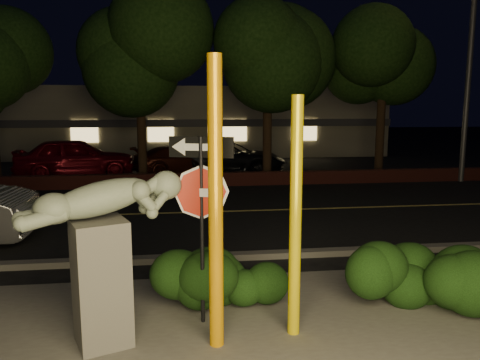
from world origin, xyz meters
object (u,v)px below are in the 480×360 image
streetlight (468,20)px  parked_car_darkred (182,160)px  sculpture (102,242)px  yellow_pole_right (295,219)px  yellow_pole_left (216,207)px  parked_car_dark (231,158)px  parked_car_red (76,157)px  signpost (201,193)px

streetlight → parked_car_darkred: (-10.63, 3.65, -5.47)m
sculpture → streetlight: streetlight is taller
yellow_pole_right → yellow_pole_left: bearing=-170.5°
parked_car_darkred → parked_car_dark: size_ratio=0.88×
yellow_pole_right → parked_car_red: (-5.73, 14.54, -0.73)m
streetlight → parked_car_dark: size_ratio=2.12×
signpost → parked_car_red: (-4.57, 14.07, -1.00)m
yellow_pole_left → streetlight: (10.32, 11.38, 4.32)m
signpost → parked_car_darkred: bearing=109.5°
parked_car_red → parked_car_dark: size_ratio=0.99×
yellow_pole_left → parked_car_dark: size_ratio=0.73×
yellow_pole_right → parked_car_red: 15.64m
yellow_pole_right → signpost: yellow_pole_right is taller
parked_car_darkred → parked_car_dark: bearing=-107.8°
parked_car_dark → yellow_pole_left: bearing=-171.4°
yellow_pole_right → parked_car_red: bearing=111.5°
parked_car_darkred → parked_car_dark: parked_car_dark is taller
yellow_pole_right → parked_car_darkred: (-1.32, 14.86, -0.93)m
yellow_pole_right → parked_car_darkred: yellow_pole_right is taller
streetlight → yellow_pole_right: bearing=-141.1°
yellow_pole_left → signpost: bearing=102.1°
yellow_pole_right → signpost: (-1.16, 0.47, 0.28)m
streetlight → parked_car_dark: 10.70m
yellow_pole_right → sculpture: 2.40m
parked_car_dark → yellow_pole_right: bearing=-167.6°
signpost → parked_car_darkred: signpost is taller
yellow_pole_left → parked_car_dark: (1.84, 15.00, -1.10)m
yellow_pole_left → signpost: (-0.14, 0.64, 0.05)m
yellow_pole_left → parked_car_darkred: yellow_pole_left is taller
parked_car_darkred → parked_car_dark: (2.14, -0.03, 0.06)m
signpost → parked_car_dark: (1.97, 14.36, -1.15)m
yellow_pole_right → sculpture: size_ratio=1.45×
yellow_pole_left → sculpture: (-1.36, 0.24, -0.45)m
yellow_pole_right → parked_car_red: size_ratio=0.64×
streetlight → parked_car_darkred: size_ratio=2.41×
parked_car_darkred → yellow_pole_right: bearing=168.2°
streetlight → yellow_pole_left: bearing=-143.7°
streetlight → parked_car_darkred: 12.50m
parked_car_red → parked_car_darkred: (4.41, 0.33, -0.20)m
parked_car_red → parked_car_darkred: parked_car_red is taller
yellow_pole_left → signpost: 0.66m
parked_car_red → parked_car_dark: parked_car_red is taller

